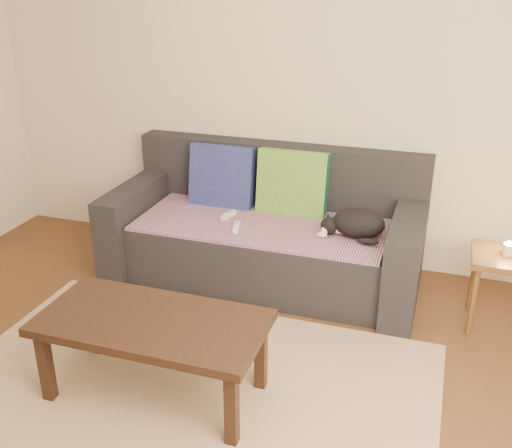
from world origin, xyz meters
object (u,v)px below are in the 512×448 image
at_px(cat, 356,224).
at_px(coffee_table, 152,329).
at_px(wii_remote_b, 237,227).
at_px(wii_remote_a, 228,215).
at_px(side_table, 505,268).
at_px(sofa, 266,235).

height_order(cat, coffee_table, cat).
xyz_separation_m(wii_remote_b, coffee_table, (-0.02, -1.16, -0.07)).
distance_m(cat, coffee_table, 1.51).
height_order(wii_remote_a, side_table, side_table).
xyz_separation_m(wii_remote_b, side_table, (1.65, 0.06, -0.06)).
bearing_deg(side_table, sofa, 172.97).
distance_m(wii_remote_a, coffee_table, 1.34).
distance_m(side_table, coffee_table, 2.06).
xyz_separation_m(cat, wii_remote_a, (-0.87, 0.04, -0.07)).
distance_m(cat, wii_remote_b, 0.77).
xyz_separation_m(cat, wii_remote_b, (-0.75, -0.14, -0.07)).
bearing_deg(coffee_table, wii_remote_b, 89.20).
height_order(sofa, coffee_table, sofa).
xyz_separation_m(side_table, coffee_table, (-1.66, -1.22, -0.01)).
bearing_deg(wii_remote_b, cat, -93.12).
bearing_deg(wii_remote_a, cat, -82.89).
xyz_separation_m(cat, coffee_table, (-0.77, -1.29, -0.14)).
bearing_deg(cat, wii_remote_a, -158.64).
distance_m(sofa, wii_remote_a, 0.30).
bearing_deg(side_table, wii_remote_b, -177.84).
height_order(wii_remote_a, wii_remote_b, same).
xyz_separation_m(wii_remote_a, side_table, (1.77, -0.11, -0.06)).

